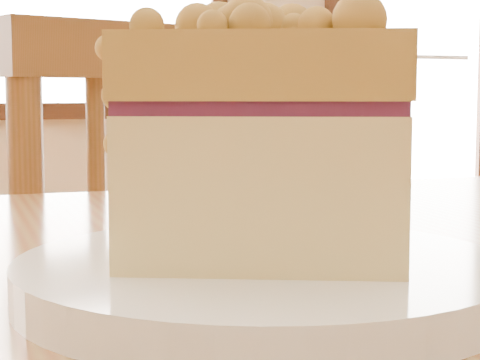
# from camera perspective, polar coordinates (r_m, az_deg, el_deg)

# --- Properties ---
(entry_door) EXTENTS (1.08, 0.06, 2.29)m
(entry_door) POSITION_cam_1_polar(r_m,az_deg,el_deg) (4.85, 11.76, 10.00)
(entry_door) COLOR white
(entry_door) RESTS_ON ground
(plate) EXTENTS (0.23, 0.23, 0.02)m
(plate) POSITION_cam_1_polar(r_m,az_deg,el_deg) (0.39, 1.54, -6.83)
(plate) COLOR white
(plate) RESTS_ON cafe_table_main
(cake_slice) EXTENTS (0.16, 0.14, 0.12)m
(cake_slice) POSITION_cam_1_polar(r_m,az_deg,el_deg) (0.38, 1.44, 3.05)
(cake_slice) COLOR #D5C478
(cake_slice) RESTS_ON plate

